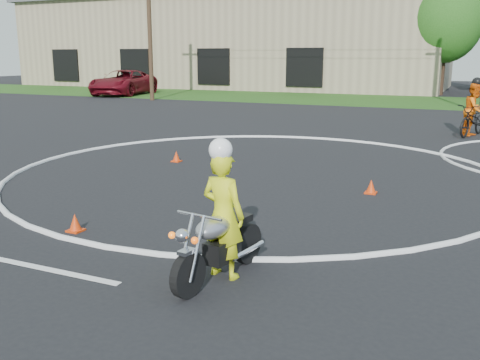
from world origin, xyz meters
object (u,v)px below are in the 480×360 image
at_px(primary_motorcycle, 219,244).
at_px(rider_second_grp, 474,116).
at_px(rider_primary_grp, 223,211).
at_px(pickup_grp, 123,83).

bearing_deg(primary_motorcycle, rider_second_grp, 89.02).
distance_m(rider_primary_grp, pickup_grp, 35.16).
bearing_deg(primary_motorcycle, pickup_grp, 137.14).
relative_size(primary_motorcycle, pickup_grp, 0.27).
relative_size(rider_primary_grp, pickup_grp, 0.26).
height_order(rider_primary_grp, pickup_grp, rider_primary_grp).
bearing_deg(rider_primary_grp, rider_second_grp, 88.94).
height_order(rider_primary_grp, rider_second_grp, rider_second_grp).
xyz_separation_m(primary_motorcycle, rider_second_grp, (2.67, 15.35, 0.26)).
bearing_deg(rider_second_grp, rider_primary_grp, -81.82).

